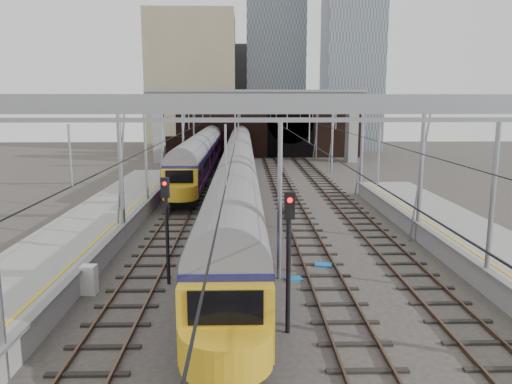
{
  "coord_description": "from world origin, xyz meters",
  "views": [
    {
      "loc": [
        -1.52,
        -18.91,
        7.64
      ],
      "look_at": [
        -0.82,
        10.26,
        2.4
      ],
      "focal_mm": 35.0,
      "sensor_mm": 36.0,
      "label": 1
    }
  ],
  "objects_px": {
    "train_main": "(238,166)",
    "train_second": "(205,150)",
    "signal_near_centre": "(289,245)",
    "relay_cabinet": "(89,280)",
    "signal_near_left": "(166,217)"
  },
  "relations": [
    {
      "from": "train_second",
      "to": "relay_cabinet",
      "type": "xyz_separation_m",
      "value": [
        -1.8,
        -37.37,
        -1.76
      ]
    },
    {
      "from": "train_second",
      "to": "signal_near_centre",
      "type": "distance_m",
      "value": 41.5
    },
    {
      "from": "signal_near_left",
      "to": "signal_near_centre",
      "type": "bearing_deg",
      "value": -27.7
    },
    {
      "from": "train_main",
      "to": "relay_cabinet",
      "type": "relative_size",
      "value": 49.73
    },
    {
      "from": "train_main",
      "to": "train_second",
      "type": "xyz_separation_m",
      "value": [
        -4.0,
        15.08,
        0.01
      ]
    },
    {
      "from": "train_second",
      "to": "relay_cabinet",
      "type": "height_order",
      "value": "train_second"
    },
    {
      "from": "train_main",
      "to": "train_second",
      "type": "relative_size",
      "value": 1.32
    },
    {
      "from": "signal_near_left",
      "to": "signal_near_centre",
      "type": "xyz_separation_m",
      "value": [
        4.69,
        -4.7,
        0.12
      ]
    },
    {
      "from": "train_main",
      "to": "signal_near_centre",
      "type": "bearing_deg",
      "value": -85.77
    },
    {
      "from": "train_second",
      "to": "signal_near_centre",
      "type": "xyz_separation_m",
      "value": [
        5.92,
        -41.07,
        0.7
      ]
    },
    {
      "from": "signal_near_centre",
      "to": "relay_cabinet",
      "type": "bearing_deg",
      "value": 158.58
    },
    {
      "from": "train_second",
      "to": "signal_near_left",
      "type": "relative_size",
      "value": 9.74
    },
    {
      "from": "train_second",
      "to": "signal_near_centre",
      "type": "height_order",
      "value": "signal_near_centre"
    },
    {
      "from": "relay_cabinet",
      "to": "train_second",
      "type": "bearing_deg",
      "value": 91.54
    },
    {
      "from": "signal_near_centre",
      "to": "relay_cabinet",
      "type": "xyz_separation_m",
      "value": [
        -7.72,
        3.7,
        -2.46
      ]
    }
  ]
}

